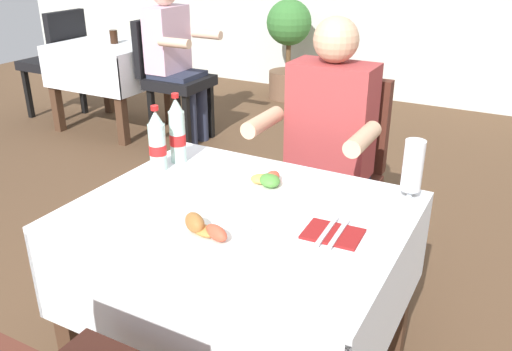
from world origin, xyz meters
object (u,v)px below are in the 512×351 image
at_px(beer_glass_left, 412,170).
at_px(background_chair_right, 170,73).
at_px(plate_far_diner, 269,184).
at_px(chair_far_diner_seat, 330,172).
at_px(plate_near_camera, 202,232).
at_px(background_table_tumbler, 114,37).
at_px(background_chair_left, 57,58).
at_px(background_patron, 174,54).
at_px(cola_bottle_primary, 157,142).
at_px(seated_diner_far, 325,148).
at_px(potted_plant_corner, 289,43).
at_px(main_dining_table, 242,254).
at_px(napkin_cutlery_set, 333,233).
at_px(cola_bottle_secondary, 177,132).
at_px(background_dining_table, 110,66).

bearing_deg(beer_glass_left, background_chair_right, 143.11).
bearing_deg(plate_far_diner, chair_far_diner_seat, 90.67).
relative_size(plate_near_camera, beer_glass_left, 1.05).
bearing_deg(plate_far_diner, background_table_tumbler, 141.83).
relative_size(background_chair_left, background_patron, 0.77).
bearing_deg(plate_near_camera, beer_glass_left, 49.52).
distance_m(beer_glass_left, cola_bottle_primary, 0.93).
distance_m(plate_near_camera, background_chair_left, 3.87).
relative_size(seated_diner_far, potted_plant_corner, 1.26).
distance_m(seated_diner_far, background_chair_left, 3.42).
bearing_deg(background_chair_right, cola_bottle_primary, -53.92).
xyz_separation_m(main_dining_table, beer_glass_left, (0.46, 0.34, 0.28)).
relative_size(cola_bottle_primary, napkin_cutlery_set, 1.31).
bearing_deg(background_chair_right, napkin_cutlery_set, -43.85).
height_order(cola_bottle_primary, cola_bottle_secondary, cola_bottle_secondary).
distance_m(background_chair_left, background_table_tumbler, 0.72).
bearing_deg(potted_plant_corner, plate_near_camera, -68.24).
xyz_separation_m(background_patron, background_table_tumbler, (-0.63, 0.02, 0.08)).
relative_size(beer_glass_left, background_chair_left, 0.22).
xyz_separation_m(seated_diner_far, potted_plant_corner, (-1.57, 2.96, -0.14)).
distance_m(chair_far_diner_seat, potted_plant_corner, 3.25).
bearing_deg(background_table_tumbler, background_patron, -2.14).
height_order(cola_bottle_primary, background_patron, background_patron).
relative_size(main_dining_table, beer_glass_left, 5.03).
bearing_deg(napkin_cutlery_set, background_chair_right, 136.15).
xyz_separation_m(main_dining_table, background_patron, (-1.81, 2.08, 0.15)).
xyz_separation_m(main_dining_table, background_dining_table, (-2.49, 2.08, -0.02)).
distance_m(chair_far_diner_seat, seated_diner_far, 0.19).
bearing_deg(napkin_cutlery_set, cola_bottle_primary, 168.69).
height_order(background_chair_left, background_patron, background_patron).
bearing_deg(seated_diner_far, plate_near_camera, -91.19).
distance_m(background_chair_right, potted_plant_corner, 1.62).
bearing_deg(potted_plant_corner, napkin_cutlery_set, -62.93).
bearing_deg(background_chair_left, seated_diner_far, -23.59).
bearing_deg(main_dining_table, seated_diner_far, 89.13).
bearing_deg(background_patron, potted_plant_corner, 81.28).
xyz_separation_m(cola_bottle_primary, cola_bottle_secondary, (0.02, 0.10, 0.01)).
height_order(main_dining_table, napkin_cutlery_set, napkin_cutlery_set).
bearing_deg(main_dining_table, cola_bottle_primary, 162.89).
height_order(cola_bottle_primary, potted_plant_corner, potted_plant_corner).
relative_size(chair_far_diner_seat, background_chair_right, 1.00).
bearing_deg(plate_near_camera, seated_diner_far, 88.81).
bearing_deg(background_patron, cola_bottle_primary, -54.87).
height_order(seated_diner_far, cola_bottle_secondary, seated_diner_far).
distance_m(napkin_cutlery_set, background_chair_left, 4.03).
relative_size(napkin_cutlery_set, background_dining_table, 0.23).
height_order(beer_glass_left, napkin_cutlery_set, beer_glass_left).
bearing_deg(background_chair_right, cola_bottle_secondary, -52.07).
distance_m(seated_diner_far, cola_bottle_secondary, 0.66).
height_order(plate_far_diner, potted_plant_corner, potted_plant_corner).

